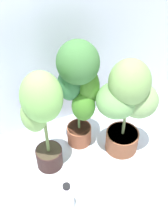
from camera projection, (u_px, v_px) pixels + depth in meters
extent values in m
plane|color=silver|center=(105.00, 194.00, 2.09)|extent=(8.00, 8.00, 0.00)
cube|color=silver|center=(58.00, 11.00, 1.97)|extent=(3.20, 0.01, 2.00)
cylinder|color=#351F1B|center=(49.00, 157.00, 2.23)|extent=(0.20, 0.20, 0.17)
cylinder|color=#3E3324|center=(49.00, 151.00, 2.17)|extent=(0.18, 0.18, 0.02)
cylinder|color=olive|center=(45.00, 123.00, 1.96)|extent=(0.02, 0.02, 0.59)
ellipsoid|color=#80BC5C|center=(41.00, 97.00, 1.81)|extent=(0.37, 0.37, 0.36)
ellipsoid|color=#83B15C|center=(34.00, 116.00, 1.91)|extent=(0.21, 0.23, 0.25)
cylinder|color=brown|center=(122.00, 140.00, 2.34)|extent=(0.26, 0.26, 0.17)
cylinder|color=#403721|center=(123.00, 134.00, 2.29)|extent=(0.24, 0.24, 0.02)
cylinder|color=olive|center=(126.00, 106.00, 2.09)|extent=(0.02, 0.02, 0.57)
ellipsoid|color=#7AA358|center=(130.00, 82.00, 1.94)|extent=(0.41, 0.41, 0.34)
ellipsoid|color=#6FA35C|center=(117.00, 100.00, 2.03)|extent=(0.31, 0.30, 0.25)
ellipsoid|color=#83A966|center=(140.00, 101.00, 2.06)|extent=(0.32, 0.31, 0.25)
cylinder|color=#974F34|center=(79.00, 134.00, 2.40)|extent=(0.20, 0.20, 0.16)
cylinder|color=#3E3123|center=(79.00, 128.00, 2.35)|extent=(0.18, 0.18, 0.02)
cylinder|color=#578445|center=(78.00, 94.00, 2.10)|extent=(0.02, 0.02, 0.71)
ellipsoid|color=#3E7239|center=(78.00, 62.00, 1.91)|extent=(0.39, 0.39, 0.31)
ellipsoid|color=#346D3D|center=(69.00, 85.00, 2.04)|extent=(0.20, 0.21, 0.24)
ellipsoid|color=#467D27|center=(89.00, 87.00, 2.06)|extent=(0.23, 0.24, 0.30)
ellipsoid|color=#427E27|center=(83.00, 106.00, 2.11)|extent=(0.22, 0.22, 0.24)
cylinder|color=white|center=(67.00, 198.00, 1.93)|extent=(0.09, 0.09, 0.26)
cylinder|color=black|center=(66.00, 186.00, 1.83)|extent=(0.05, 0.05, 0.02)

